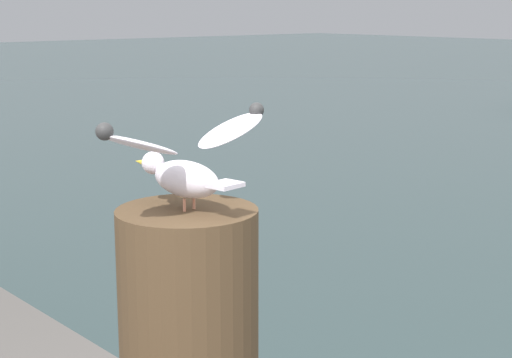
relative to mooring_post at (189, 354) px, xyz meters
name	(u,v)px	position (x,y,z in m)	size (l,w,h in m)	color
mooring_post	(189,354)	(0.00, 0.00, 0.00)	(0.39, 0.39, 0.84)	#4C3823
seagull	(185,162)	(0.00, 0.00, 0.55)	(0.39, 0.59, 0.27)	tan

